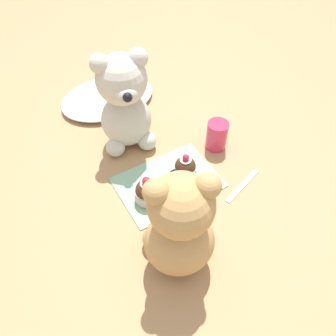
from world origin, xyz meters
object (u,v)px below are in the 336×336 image
(teddy_bear_cream, at_px, (125,103))
(teaspoon, at_px, (243,185))
(cupcake_near_tan_bear, at_px, (147,192))
(juice_glass, at_px, (217,135))
(cupcake_near_cream_bear, at_px, (185,167))
(teddy_bear_tan, at_px, (180,228))

(teddy_bear_cream, distance_m, teaspoon, 0.35)
(cupcake_near_tan_bear, distance_m, juice_glass, 0.25)
(teddy_bear_cream, relative_size, teaspoon, 2.07)
(teddy_bear_cream, xyz_separation_m, cupcake_near_cream_bear, (0.07, -0.18, -0.10))
(teddy_bear_cream, bearing_deg, juice_glass, -20.57)
(teddy_bear_tan, bearing_deg, teaspoon, -138.71)
(cupcake_near_cream_bear, bearing_deg, juice_glass, 17.83)
(juice_glass, xyz_separation_m, teaspoon, (-0.02, -0.15, -0.04))
(teddy_bear_cream, xyz_separation_m, cupcake_near_tan_bear, (-0.05, -0.20, -0.10))
(teddy_bear_tan, xyz_separation_m, cupcake_near_cream_bear, (0.13, 0.19, -0.09))
(teaspoon, bearing_deg, juice_glass, -116.77)
(cupcake_near_tan_bear, bearing_deg, cupcake_near_cream_bear, 11.02)
(teaspoon, bearing_deg, teddy_bear_tan, 1.23)
(juice_glass, bearing_deg, cupcake_near_cream_bear, -162.17)
(juice_glass, height_order, teaspoon, juice_glass)
(cupcake_near_cream_bear, distance_m, juice_glass, 0.13)
(cupcake_near_cream_bear, bearing_deg, teddy_bear_tan, -125.75)
(teddy_bear_cream, distance_m, cupcake_near_tan_bear, 0.23)
(teaspoon, bearing_deg, cupcake_near_tan_bear, -38.03)
(cupcake_near_cream_bear, xyz_separation_m, juice_glass, (0.13, 0.04, 0.01))
(teddy_bear_tan, distance_m, cupcake_near_cream_bear, 0.25)
(cupcake_near_tan_bear, xyz_separation_m, juice_glass, (0.24, 0.06, 0.01))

